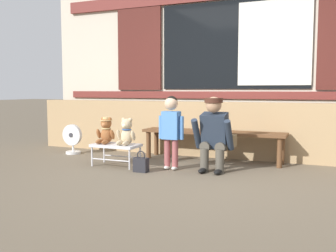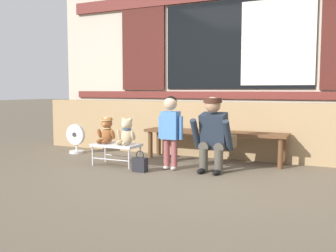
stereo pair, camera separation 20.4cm
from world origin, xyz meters
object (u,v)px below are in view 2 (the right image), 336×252
at_px(child_standing, 171,124).
at_px(adult_crouching, 214,134).
at_px(small_display_bench, 116,146).
at_px(handbag_on_ground, 140,164).
at_px(teddy_bear_with_hat, 107,131).
at_px(wooden_bench_long, 214,136).
at_px(floor_fan, 76,139).
at_px(teddy_bear_plain, 126,132).

height_order(child_standing, adult_crouching, child_standing).
xyz_separation_m(small_display_bench, handbag_on_ground, (0.49, -0.22, -0.17)).
xyz_separation_m(teddy_bear_with_hat, adult_crouching, (1.50, 0.19, 0.01)).
relative_size(wooden_bench_long, small_display_bench, 3.28).
height_order(teddy_bear_with_hat, handbag_on_ground, teddy_bear_with_hat).
distance_m(small_display_bench, teddy_bear_with_hat, 0.26).
bearing_deg(teddy_bear_with_hat, floor_fan, 150.29).
relative_size(teddy_bear_with_hat, child_standing, 0.38).
distance_m(small_display_bench, floor_fan, 1.30).
bearing_deg(wooden_bench_long, floor_fan, -172.30).
relative_size(teddy_bear_with_hat, teddy_bear_plain, 1.00).
bearing_deg(small_display_bench, handbag_on_ground, -23.95).
relative_size(child_standing, floor_fan, 2.00).
xyz_separation_m(teddy_bear_with_hat, child_standing, (0.94, 0.07, 0.12)).
distance_m(wooden_bench_long, small_display_bench, 1.41).
distance_m(wooden_bench_long, teddy_bear_with_hat, 1.54).
relative_size(handbag_on_ground, floor_fan, 0.57).
distance_m(small_display_bench, handbag_on_ground, 0.57).
distance_m(small_display_bench, teddy_bear_plain, 0.25).
bearing_deg(teddy_bear_with_hat, handbag_on_ground, -18.71).
bearing_deg(teddy_bear_with_hat, small_display_bench, -0.77).
bearing_deg(small_display_bench, wooden_bench_long, 38.77).
bearing_deg(adult_crouching, wooden_bench_long, 109.17).
bearing_deg(small_display_bench, adult_crouching, 8.22).
height_order(wooden_bench_long, teddy_bear_with_hat, teddy_bear_with_hat).
bearing_deg(handbag_on_ground, child_standing, 45.29).
relative_size(wooden_bench_long, teddy_bear_plain, 5.78).
xyz_separation_m(small_display_bench, adult_crouching, (1.34, 0.19, 0.21)).
bearing_deg(adult_crouching, floor_fan, 171.31).
height_order(small_display_bench, teddy_bear_plain, teddy_bear_plain).
distance_m(child_standing, floor_fan, 2.04).
xyz_separation_m(teddy_bear_plain, handbag_on_ground, (0.33, -0.22, -0.37)).
relative_size(teddy_bear_plain, handbag_on_ground, 1.34).
xyz_separation_m(child_standing, adult_crouching, (0.55, 0.12, -0.11)).
distance_m(wooden_bench_long, floor_fan, 2.29).
xyz_separation_m(wooden_bench_long, handbag_on_ground, (-0.60, -1.10, -0.28)).
height_order(wooden_bench_long, teddy_bear_plain, teddy_bear_plain).
relative_size(child_standing, handbag_on_ground, 3.52).
xyz_separation_m(wooden_bench_long, teddy_bear_with_hat, (-1.26, -0.88, 0.10)).
bearing_deg(child_standing, adult_crouching, 12.14).
bearing_deg(child_standing, small_display_bench, -174.58).
height_order(teddy_bear_plain, handbag_on_ground, teddy_bear_plain).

